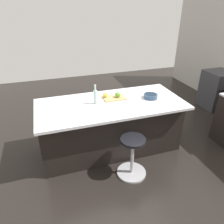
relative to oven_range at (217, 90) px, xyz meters
The scene contains 9 objects.
ground_plane 2.87m from the oven_range, 13.61° to the left, with size 8.09×8.09×0.00m, color black.
oven_range is the anchor object (origin of this frame).
kitchen_island 3.05m from the oven_range, 15.42° to the left, with size 2.34×1.08×0.90m.
stool_by_window 3.22m from the oven_range, 28.36° to the left, with size 0.44×0.44×0.63m.
cutting_board 2.96m from the oven_range, 14.01° to the left, with size 0.36×0.24×0.02m, color tan.
apple_green 2.91m from the oven_range, 14.47° to the left, with size 0.09×0.09×0.09m, color #609E2D.
apple_yellow 3.09m from the oven_range, 12.31° to the left, with size 0.07×0.07×0.07m, color gold.
water_bottle 3.33m from the oven_range, 14.15° to the left, with size 0.06×0.06×0.31m.
fruit_bowl 2.47m from the oven_range, 21.21° to the left, with size 0.23×0.23×0.07m.
Camera 1 is at (1.11, 3.10, 2.35)m, focal length 34.29 mm.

